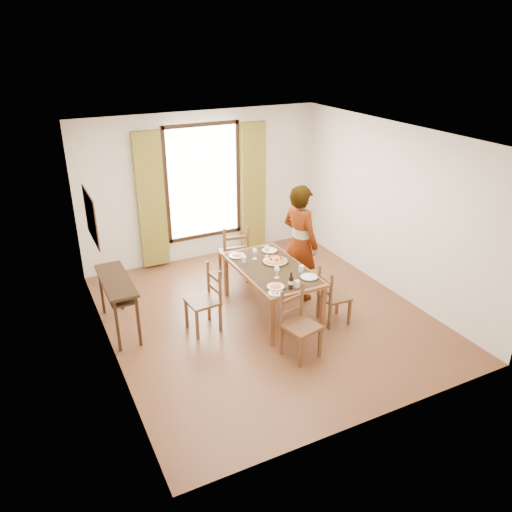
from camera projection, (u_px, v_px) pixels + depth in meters
name	position (u px, v px, depth m)	size (l,w,h in m)	color
ground	(265.00, 315.00, 7.56)	(5.00, 5.00, 0.00)	#513019
room_shell	(261.00, 217.00, 7.03)	(4.60, 5.10, 2.74)	silver
console_table	(116.00, 287.00, 6.95)	(0.38, 1.20, 0.80)	black
dining_table	(272.00, 271.00, 7.37)	(0.93, 1.68, 0.76)	brown
chair_west	(205.00, 301.00, 7.06)	(0.46, 0.46, 0.95)	brown
chair_north	(234.00, 254.00, 8.44)	(0.53, 0.53, 1.03)	brown
chair_south	(299.00, 326.00, 6.48)	(0.50, 0.50, 0.94)	brown
chair_east	(333.00, 298.00, 7.23)	(0.41, 0.41, 0.87)	brown
man	(300.00, 243.00, 7.76)	(0.61, 0.77, 1.85)	gray
plate_sw	(276.00, 286.00, 6.76)	(0.27, 0.27, 0.05)	silver
plate_se	(309.00, 276.00, 7.02)	(0.27, 0.27, 0.05)	silver
plate_nw	(237.00, 255.00, 7.69)	(0.27, 0.27, 0.05)	silver
plate_ne	(269.00, 250.00, 7.87)	(0.27, 0.27, 0.05)	silver
pasta_platter	(275.00, 259.00, 7.49)	(0.40, 0.40, 0.10)	#D7561B
caprese_plate	(276.00, 292.00, 6.61)	(0.20, 0.20, 0.04)	silver
wine_glass_a	(277.00, 272.00, 6.99)	(0.08, 0.08, 0.18)	white
wine_glass_b	(267.00, 251.00, 7.67)	(0.08, 0.08, 0.18)	white
wine_glass_c	(255.00, 254.00, 7.57)	(0.08, 0.08, 0.18)	white
tumbler_a	(301.00, 269.00, 7.19)	(0.07, 0.07, 0.10)	silver
tumbler_b	(244.00, 259.00, 7.48)	(0.07, 0.07, 0.10)	silver
tumbler_c	(297.00, 284.00, 6.76)	(0.07, 0.07, 0.10)	silver
wine_bottle	(291.00, 281.00, 6.68)	(0.07, 0.07, 0.25)	black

